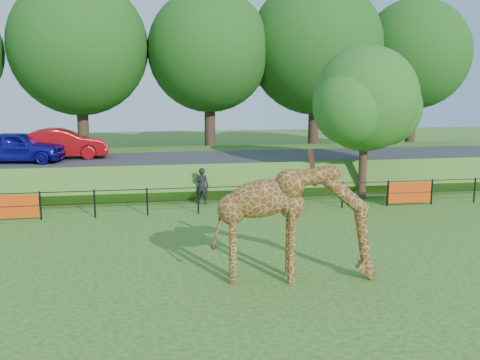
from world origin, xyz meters
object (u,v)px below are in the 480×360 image
(giraffe, at_px, (296,223))
(car_red, at_px, (62,144))
(car_blue, at_px, (18,147))
(visitor, at_px, (202,186))
(tree_east, at_px, (367,103))

(giraffe, bearing_deg, car_red, 127.43)
(car_blue, relative_size, car_red, 0.97)
(visitor, relative_size, tree_east, 0.24)
(car_red, height_order, tree_east, tree_east)
(giraffe, relative_size, tree_east, 0.64)
(giraffe, distance_m, car_red, 16.51)
(car_red, bearing_deg, tree_east, -113.22)
(giraffe, xyz_separation_m, car_red, (-8.06, 14.40, 0.61))
(giraffe, bearing_deg, tree_east, 66.74)
(car_blue, xyz_separation_m, tree_east, (15.62, -4.12, 2.12))
(car_blue, bearing_deg, tree_east, -95.13)
(car_red, distance_m, tree_east, 14.82)
(tree_east, bearing_deg, giraffe, -121.45)
(car_blue, height_order, tree_east, tree_east)
(giraffe, xyz_separation_m, car_blue, (-9.91, 13.45, 0.61))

